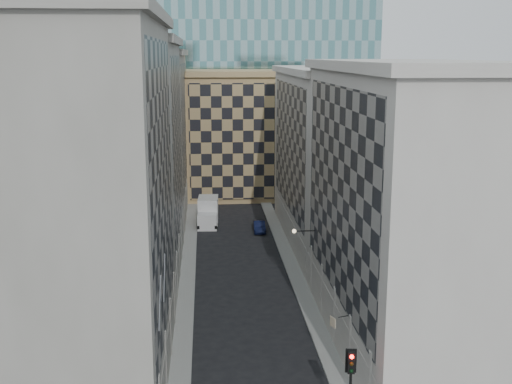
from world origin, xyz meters
TOP-DOWN VIEW (x-y plane):
  - sidewalk_west at (-5.25, 30.00)m, footprint 1.50×100.00m
  - sidewalk_east at (5.25, 30.00)m, footprint 1.50×100.00m
  - bldg_left_a at (-10.88, 11.00)m, footprint 10.80×22.80m
  - bldg_left_b at (-10.88, 33.00)m, footprint 10.80×22.80m
  - bldg_left_c at (-10.88, 55.00)m, footprint 10.80×22.80m
  - bldg_right_a at (10.88, 15.00)m, footprint 10.80×26.80m
  - bldg_right_b at (10.89, 42.00)m, footprint 10.80×28.80m
  - tan_block at (2.00, 67.90)m, footprint 16.80×14.80m
  - church_tower at (0.00, 82.00)m, footprint 7.20×7.20m
  - flagpoles_left at (-5.90, 6.00)m, footprint 0.10×6.33m
  - bracket_lamp at (4.38, 24.00)m, footprint 1.98×0.36m
  - traffic_light at (4.55, 3.32)m, footprint 0.63×0.56m
  - box_truck at (-3.13, 50.01)m, footprint 2.76×6.20m
  - dark_car at (3.06, 46.07)m, footprint 1.51×4.01m
  - shop_sign at (4.97, 10.21)m, footprint 1.20×0.63m

SIDE VIEW (x-z plane):
  - sidewalk_west at x=-5.25m, z-range 0.00..0.15m
  - sidewalk_east at x=5.25m, z-range 0.00..0.15m
  - dark_car at x=3.06m, z-range 0.00..1.31m
  - box_truck at x=-3.13m, z-range -0.22..3.12m
  - traffic_light at x=4.55m, z-range 1.23..6.23m
  - shop_sign at x=4.97m, z-range 3.47..4.20m
  - bracket_lamp at x=4.38m, z-range 6.02..6.38m
  - flagpoles_left at x=-5.90m, z-range 6.83..9.17m
  - tan_block at x=2.00m, z-range 0.04..18.84m
  - bldg_right_b at x=10.89m, z-range 0.00..19.70m
  - bldg_right_a at x=10.88m, z-range -0.03..20.67m
  - bldg_left_c at x=-10.88m, z-range -0.02..21.68m
  - bldg_left_b at x=-10.88m, z-range -0.03..22.67m
  - bldg_left_a at x=-10.88m, z-range -0.03..23.67m
  - church_tower at x=0.00m, z-range 1.20..52.70m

